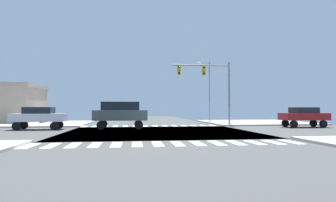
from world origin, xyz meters
TOP-DOWN VIEW (x-y plane):
  - ground at (0.00, 0.00)m, footprint 90.00×90.00m
  - sidewalk_corner_ne at (13.00, 12.00)m, footprint 12.00×12.00m
  - sidewalk_corner_nw at (-13.00, 12.00)m, footprint 12.00×12.00m
  - crosswalk_near at (-0.25, -7.30)m, footprint 13.50×2.00m
  - crosswalk_far at (-0.25, 7.30)m, footprint 13.50×2.00m
  - traffic_signal_mast at (5.68, 7.00)m, footprint 6.19×0.55m
  - street_lamp at (7.87, 14.87)m, footprint 1.78×0.32m
  - sedan_nearside_1 at (-9.83, 3.50)m, footprint 4.30×1.80m
  - suv_crossing_1 at (-3.05, 3.50)m, footprint 4.60×1.96m
  - sedan_leading_4 at (14.10, 3.50)m, footprint 4.30×1.80m
  - sedan_outer_6 at (-2.00, 32.17)m, footprint 1.80×4.30m

SIDE VIEW (x-z plane):
  - ground at x=0.00m, z-range -0.05..0.00m
  - crosswalk_near at x=-0.25m, z-range 0.00..0.01m
  - crosswalk_far at x=-0.25m, z-range 0.00..0.01m
  - sidewalk_corner_ne at x=13.00m, z-range 0.00..0.14m
  - sidewalk_corner_nw at x=-13.00m, z-range 0.00..0.14m
  - sedan_nearside_1 at x=-9.83m, z-range 0.18..2.06m
  - sedan_leading_4 at x=14.10m, z-range 0.18..2.06m
  - sedan_outer_6 at x=-2.00m, z-range 0.18..2.06m
  - suv_crossing_1 at x=-3.05m, z-range 0.22..2.56m
  - street_lamp at x=7.87m, z-range 0.79..8.80m
  - traffic_signal_mast at x=5.68m, z-range 1.57..8.23m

